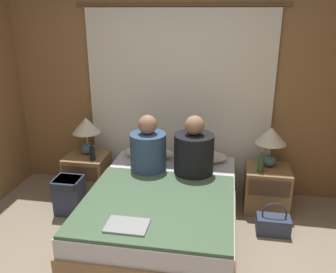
{
  "coord_description": "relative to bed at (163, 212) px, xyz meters",
  "views": [
    {
      "loc": [
        0.57,
        -2.11,
        2.13
      ],
      "look_at": [
        0.0,
        1.2,
        0.93
      ],
      "focal_mm": 38.0,
      "sensor_mm": 36.0,
      "label": 1
    }
  ],
  "objects": [
    {
      "name": "beer_bottle_on_left_stand",
      "position": [
        -0.93,
        0.55,
        0.34
      ],
      "size": [
        0.06,
        0.06,
        0.22
      ],
      "color": "black",
      "rests_on": "nightstand_left"
    },
    {
      "name": "laptop_on_bed",
      "position": [
        -0.16,
        -0.7,
        0.28
      ],
      "size": [
        0.34,
        0.23,
        0.02
      ],
      "color": "#9EA0A5",
      "rests_on": "blanket_on_bed"
    },
    {
      "name": "nightstand_right",
      "position": [
        1.05,
        0.66,
        0.01
      ],
      "size": [
        0.48,
        0.45,
        0.49
      ],
      "color": "#937047",
      "rests_on": "ground_plane"
    },
    {
      "name": "lamp_right",
      "position": [
        1.05,
        0.73,
        0.57
      ],
      "size": [
        0.33,
        0.33,
        0.45
      ],
      "color": "slate",
      "rests_on": "nightstand_right"
    },
    {
      "name": "lamp_left",
      "position": [
        -1.05,
        0.73,
        0.57
      ],
      "size": [
        0.33,
        0.33,
        0.45
      ],
      "color": "slate",
      "rests_on": "nightstand_left"
    },
    {
      "name": "wall_back",
      "position": [
        0.0,
        1.07,
        1.01
      ],
      "size": [
        4.16,
        0.06,
        2.5
      ],
      "color": "olive",
      "rests_on": "ground_plane"
    },
    {
      "name": "bed",
      "position": [
        0.0,
        0.0,
        0.0
      ],
      "size": [
        1.41,
        1.9,
        0.48
      ],
      "color": "#99754C",
      "rests_on": "ground_plane"
    },
    {
      "name": "curtain_panel",
      "position": [
        0.0,
        1.0,
        0.85
      ],
      "size": [
        2.35,
        0.02,
        2.18
      ],
      "color": "white",
      "rests_on": "ground_plane"
    },
    {
      "name": "beer_bottle_on_right_stand",
      "position": [
        0.95,
        0.55,
        0.35
      ],
      "size": [
        0.06,
        0.06,
        0.24
      ],
      "color": "#2D4C28",
      "rests_on": "nightstand_right"
    },
    {
      "name": "pillow_right",
      "position": [
        0.31,
        0.76,
        0.3
      ],
      "size": [
        0.59,
        0.29,
        0.12
      ],
      "color": "silver",
      "rests_on": "bed"
    },
    {
      "name": "person_right_in_bed",
      "position": [
        0.25,
        0.39,
        0.5
      ],
      "size": [
        0.41,
        0.41,
        0.65
      ],
      "color": "black",
      "rests_on": "bed"
    },
    {
      "name": "nightstand_left",
      "position": [
        -1.05,
        0.66,
        0.01
      ],
      "size": [
        0.48,
        0.45,
        0.49
      ],
      "color": "#937047",
      "rests_on": "ground_plane"
    },
    {
      "name": "handbag_on_floor",
      "position": [
        1.09,
        0.17,
        -0.14
      ],
      "size": [
        0.33,
        0.19,
        0.35
      ],
      "color": "#333D56",
      "rests_on": "ground_plane"
    },
    {
      "name": "pillow_left",
      "position": [
        -0.31,
        0.76,
        0.3
      ],
      "size": [
        0.59,
        0.29,
        0.12
      ],
      "color": "silver",
      "rests_on": "bed"
    },
    {
      "name": "person_left_in_bed",
      "position": [
        -0.23,
        0.39,
        0.49
      ],
      "size": [
        0.38,
        0.38,
        0.63
      ],
      "color": "#38517A",
      "rests_on": "bed"
    },
    {
      "name": "backpack_on_floor",
      "position": [
        -1.08,
        0.19,
        -0.0
      ],
      "size": [
        0.29,
        0.28,
        0.42
      ],
      "color": "#333D56",
      "rests_on": "ground_plane"
    },
    {
      "name": "blanket_on_bed",
      "position": [
        0.0,
        -0.28,
        0.26
      ],
      "size": [
        1.35,
        1.28,
        0.03
      ],
      "color": "#4C6B4C",
      "rests_on": "bed"
    }
  ]
}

